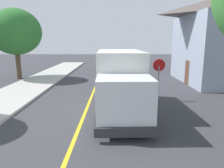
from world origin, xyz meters
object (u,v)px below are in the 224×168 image
Objects in this scene: stop_sign at (159,71)px; street_tree_down_block at (16,32)px; box_truck at (120,78)px; parked_car_near at (115,77)px; parked_car_far at (115,62)px; parked_car_mid at (120,67)px.

street_tree_down_block is at bearing 148.20° from stop_sign.
box_truck is 14.19m from street_tree_down_block.
street_tree_down_block is at bearing 135.48° from box_truck.
parked_car_far is (0.04, 12.39, 0.00)m from parked_car_near.
box_truck is 1.65× the size of parked_car_mid.
parked_car_far is (-0.18, 18.79, -0.97)m from box_truck.
parked_car_mid and parked_car_far have the same top height.
street_tree_down_block is (-10.29, -3.50, 3.82)m from parked_car_mid.
stop_sign is (2.71, -4.34, 1.06)m from parked_car_near.
box_truck is at bearing -140.48° from stop_sign.
stop_sign reaches higher than parked_car_far.
parked_car_far is at bearing 89.83° from parked_car_near.
parked_car_mid is 1.66× the size of stop_sign.
parked_car_near is 5.23m from stop_sign.
parked_car_mid is (0.60, 6.85, 0.00)m from parked_car_near.
box_truck is 1.63× the size of parked_car_far.
stop_sign reaches higher than parked_car_near.
stop_sign is 14.86m from street_tree_down_block.
street_tree_down_block reaches higher than parked_car_far.
parked_car_near is 6.88m from parked_car_mid.
street_tree_down_block is (-12.41, 7.69, 2.76)m from stop_sign.
box_truck reaches higher than parked_car_near.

